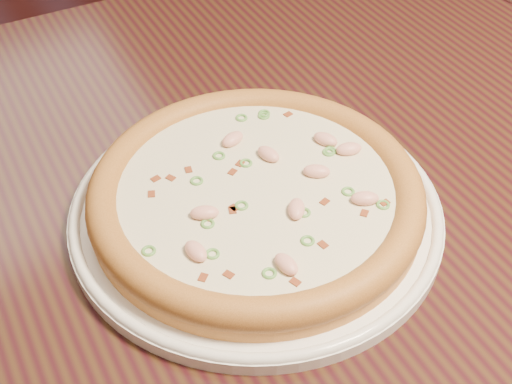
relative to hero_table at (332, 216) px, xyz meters
name	(u,v)px	position (x,y,z in m)	size (l,w,h in m)	color
ground	(64,301)	(-0.25, 0.58, -0.65)	(9.00, 9.00, 0.00)	black
hero_table	(332,216)	(0.00, 0.00, 0.00)	(1.20, 0.80, 0.75)	black
plate	(256,210)	(-0.12, -0.05, 0.11)	(0.33, 0.33, 0.02)	white
pizza	(256,194)	(-0.12, -0.05, 0.13)	(0.29, 0.29, 0.03)	#D38342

